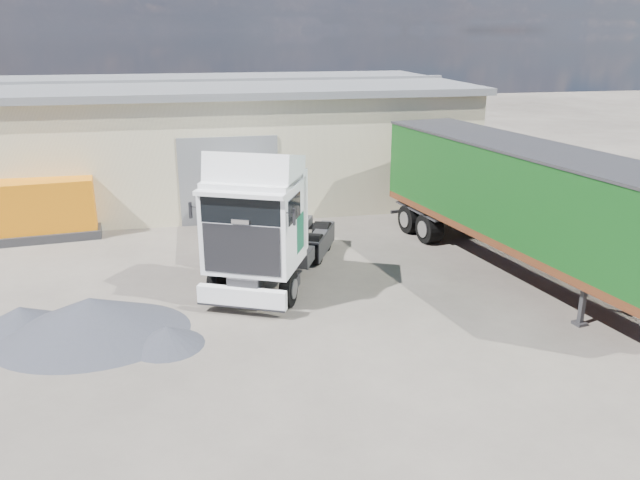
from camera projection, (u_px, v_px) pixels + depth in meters
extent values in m
plane|color=#282520|center=(330.00, 324.00, 17.00)|extent=(120.00, 120.00, 0.00)
cube|color=beige|center=(137.00, 142.00, 29.91)|extent=(30.00, 12.00, 5.00)
cube|color=#5D5F62|center=(131.00, 86.00, 29.06)|extent=(30.60, 12.60, 0.30)
cube|color=#5D5F62|center=(229.00, 181.00, 25.31)|extent=(4.00, 0.08, 3.60)
cube|color=#5D5F62|center=(131.00, 81.00, 29.00)|extent=(30.60, 0.40, 0.15)
cube|color=brown|center=(584.00, 202.00, 24.36)|extent=(0.35, 26.00, 2.50)
cylinder|color=black|center=(253.00, 285.00, 18.22)|extent=(2.69, 1.99, 1.06)
cylinder|color=black|center=(285.00, 247.00, 21.47)|extent=(2.74, 2.01, 1.06)
cylinder|color=black|center=(296.00, 234.00, 22.77)|extent=(2.74, 2.01, 1.06)
cube|color=#2D2D30|center=(276.00, 247.00, 20.33)|extent=(3.56, 6.41, 0.30)
cube|color=white|center=(242.00, 297.00, 17.33)|extent=(2.44, 1.28, 0.55)
cube|color=white|center=(255.00, 224.00, 17.99)|extent=(3.24, 3.14, 2.46)
cube|color=black|center=(242.00, 250.00, 17.04)|extent=(2.04, 0.97, 1.41)
cube|color=black|center=(240.00, 211.00, 16.70)|extent=(2.08, 0.98, 0.75)
cube|color=white|center=(255.00, 169.00, 17.67)|extent=(3.07, 2.80, 1.23)
cube|color=#0B5135|center=(219.00, 227.00, 18.71)|extent=(0.32, 0.69, 1.11)
cube|color=#0B5135|center=(300.00, 232.00, 18.18)|extent=(0.32, 0.69, 1.11)
cylinder|color=#2D2D30|center=(287.00, 229.00, 21.47)|extent=(1.46, 1.46, 0.12)
cube|color=#2D2D30|center=(582.00, 305.00, 16.78)|extent=(0.37, 0.37, 1.15)
cube|color=#2D2D30|center=(634.00, 295.00, 17.45)|extent=(0.37, 0.37, 1.15)
cylinder|color=black|center=(443.00, 220.00, 24.35)|extent=(2.84, 1.59, 1.11)
cube|color=#2D2D30|center=(515.00, 244.00, 20.50)|extent=(3.14, 12.53, 0.37)
cube|color=#542B13|center=(516.00, 234.00, 20.39)|extent=(4.90, 12.86, 0.25)
cube|color=black|center=(521.00, 189.00, 19.91)|extent=(4.90, 12.86, 2.73)
cube|color=#2D2D30|center=(526.00, 146.00, 19.47)|extent=(4.97, 12.94, 0.08)
cylinder|color=black|center=(252.00, 252.00, 21.44)|extent=(2.12, 0.73, 0.73)
cylinder|color=black|center=(243.00, 223.00, 24.71)|extent=(2.12, 0.73, 0.73)
cube|color=white|center=(247.00, 216.00, 22.82)|extent=(2.11, 5.07, 1.87)
cube|color=white|center=(252.00, 235.00, 20.90)|extent=(2.04, 1.00, 1.21)
cube|color=black|center=(251.00, 216.00, 20.91)|extent=(1.93, 0.09, 0.66)
cube|color=#2D2D30|center=(52.00, 231.00, 24.33)|extent=(3.87, 2.66, 0.34)
cube|color=orange|center=(49.00, 207.00, 24.02)|extent=(3.62, 2.40, 2.28)
cone|color=black|center=(91.00, 316.00, 16.24)|extent=(5.22, 5.22, 1.05)
cone|color=black|center=(167.00, 336.00, 15.78)|extent=(1.96, 1.96, 0.53)
cone|color=black|center=(21.00, 317.00, 16.66)|extent=(2.39, 2.39, 0.63)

